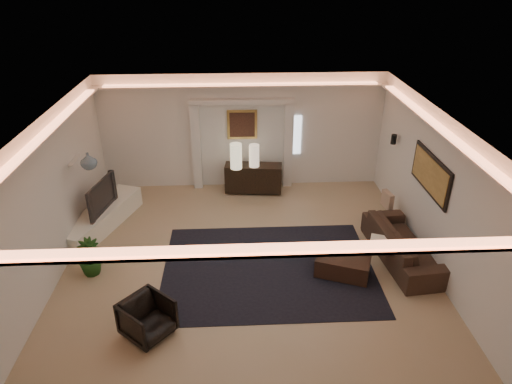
{
  "coord_description": "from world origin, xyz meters",
  "views": [
    {
      "loc": [
        -0.19,
        -7.28,
        5.31
      ],
      "look_at": [
        0.2,
        0.6,
        1.25
      ],
      "focal_mm": 32.02,
      "sensor_mm": 36.0,
      "label": 1
    }
  ],
  "objects_px": {
    "console": "(253,178)",
    "armchair": "(147,318)",
    "coffee_table": "(343,266)",
    "sofa": "(404,244)"
  },
  "relations": [
    {
      "from": "console",
      "to": "coffee_table",
      "type": "bearing_deg",
      "value": -60.8
    },
    {
      "from": "sofa",
      "to": "console",
      "type": "bearing_deg",
      "value": 37.04
    },
    {
      "from": "sofa",
      "to": "armchair",
      "type": "height_order",
      "value": "sofa"
    },
    {
      "from": "coffee_table",
      "to": "armchair",
      "type": "distance_m",
      "value": 3.63
    },
    {
      "from": "coffee_table",
      "to": "armchair",
      "type": "xyz_separation_m",
      "value": [
        -3.37,
        -1.34,
        0.12
      ]
    },
    {
      "from": "coffee_table",
      "to": "armchair",
      "type": "height_order",
      "value": "armchair"
    },
    {
      "from": "armchair",
      "to": "sofa",
      "type": "bearing_deg",
      "value": -27.39
    },
    {
      "from": "console",
      "to": "coffee_table",
      "type": "relative_size",
      "value": 1.45
    },
    {
      "from": "console",
      "to": "coffee_table",
      "type": "height_order",
      "value": "console"
    },
    {
      "from": "console",
      "to": "armchair",
      "type": "bearing_deg",
      "value": -105.27
    }
  ]
}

